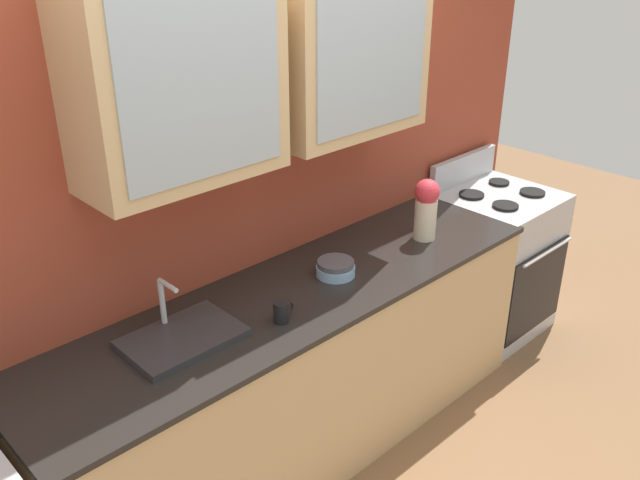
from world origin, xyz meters
The scene contains 8 objects.
ground_plane centered at (0.00, 0.00, 0.00)m, with size 10.00×10.00×0.00m, color brown.
back_wall_unit centered at (-0.01, 0.33, 1.55)m, with size 4.19×0.45×2.84m.
counter centered at (0.00, 0.00, 0.46)m, with size 2.68×0.68×0.92m.
stove_range centered at (1.65, 0.00, 0.47)m, with size 0.66×0.67×1.10m.
sink_faucet centered at (-0.61, 0.03, 0.94)m, with size 0.46×0.31×0.24m.
bowl_stack centered at (0.22, -0.01, 0.96)m, with size 0.19×0.19×0.07m.
vase centered at (0.84, -0.04, 1.09)m, with size 0.13×0.13×0.33m.
cup_near_sink centered at (-0.22, -0.13, 0.96)m, with size 0.10×0.07×0.09m.
Camera 1 is at (-1.79, -2.00, 2.49)m, focal length 38.46 mm.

